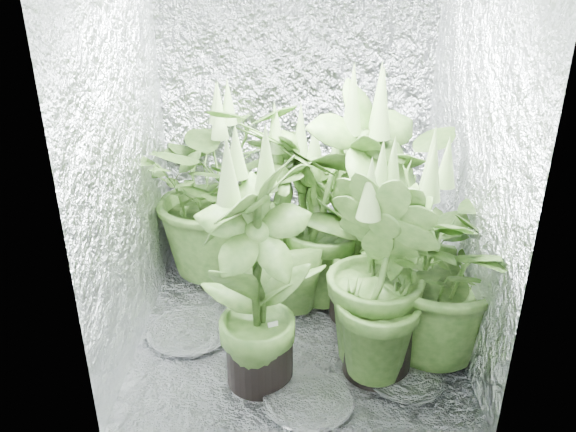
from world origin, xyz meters
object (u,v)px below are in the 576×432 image
at_px(plant_d, 285,219).
at_px(plant_g, 383,276).
at_px(circulation_fan, 396,262).
at_px(plant_a, 217,187).
at_px(plant_f, 258,275).
at_px(plant_e, 433,259).
at_px(plant_c, 327,217).
at_px(plant_b, 365,212).

bearing_deg(plant_d, plant_g, -53.22).
height_order(plant_d, circulation_fan, plant_d).
height_order(plant_a, plant_f, plant_f).
bearing_deg(plant_e, plant_f, -166.57).
relative_size(plant_d, circulation_fan, 2.95).
bearing_deg(plant_d, plant_e, -34.29).
bearing_deg(plant_a, plant_d, -41.71).
height_order(plant_a, plant_g, plant_a).
xyz_separation_m(plant_d, plant_e, (0.68, -0.46, 0.01)).
height_order(plant_c, plant_e, plant_e).
distance_m(plant_b, plant_f, 0.74).
relative_size(plant_e, plant_f, 0.93).
distance_m(plant_e, circulation_fan, 0.75).
xyz_separation_m(plant_f, plant_g, (0.54, 0.07, -0.04)).
xyz_separation_m(plant_a, plant_e, (1.08, -0.82, -0.03)).
height_order(plant_a, plant_c, plant_a).
distance_m(plant_b, plant_e, 0.44).
height_order(plant_c, plant_f, plant_f).
distance_m(plant_b, plant_c, 0.28).
bearing_deg(plant_f, plant_g, 7.22).
bearing_deg(circulation_fan, plant_e, -91.36).
distance_m(plant_b, plant_g, 0.47).
relative_size(plant_b, plant_g, 1.18).
relative_size(plant_a, plant_d, 1.09).
relative_size(plant_b, plant_c, 1.23).
relative_size(plant_c, plant_f, 0.90).
bearing_deg(plant_g, plant_b, 93.81).
bearing_deg(plant_g, plant_d, 126.78).
xyz_separation_m(plant_c, plant_e, (0.45, -0.53, 0.03)).
bearing_deg(circulation_fan, plant_b, -132.40).
height_order(plant_c, circulation_fan, plant_c).
relative_size(plant_c, plant_e, 0.96).
height_order(plant_b, plant_f, plant_b).
xyz_separation_m(plant_a, plant_c, (0.63, -0.29, -0.06)).
height_order(plant_a, plant_d, plant_a).
bearing_deg(plant_b, plant_f, -134.21).
height_order(plant_c, plant_d, plant_d).
height_order(plant_a, plant_e, plant_a).
xyz_separation_m(plant_c, circulation_fan, (0.42, 0.12, -0.34)).
height_order(plant_d, plant_f, plant_f).
bearing_deg(plant_b, plant_c, 132.41).
bearing_deg(circulation_fan, plant_f, -136.12).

